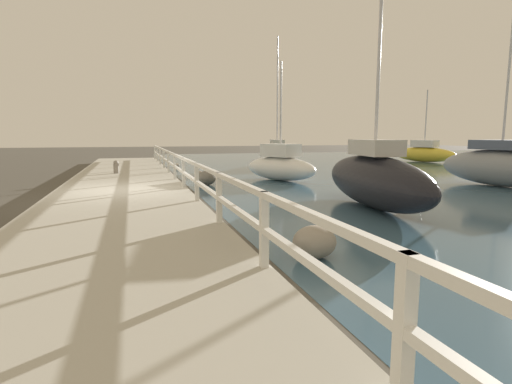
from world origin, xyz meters
TOP-DOWN VIEW (x-y plane):
  - ground_plane at (0.00, 0.00)m, footprint 120.00×120.00m
  - dock_walkway at (0.00, 0.00)m, footprint 3.94×36.00m
  - railing at (1.87, 0.00)m, footprint 0.10×32.50m
  - boulder_mid_strip at (2.89, 11.96)m, footprint 0.39×0.36m
  - boulder_upstream at (3.13, 2.99)m, footprint 0.76×0.69m
  - boulder_far_strip at (3.09, -7.01)m, footprint 0.71×0.64m
  - boulder_near_dock at (3.27, 5.55)m, footprint 0.47×0.42m
  - mooring_bollard at (-0.35, 5.74)m, footprint 0.23×0.23m
  - sailboat_green at (8.99, 10.78)m, footprint 2.16×4.85m
  - sailboat_gray at (14.01, -0.74)m, footprint 2.05×5.35m
  - sailboat_black at (6.65, -3.27)m, footprint 2.06×5.95m
  - sailboat_yellow at (21.16, 12.10)m, footprint 2.56×5.27m
  - sailboat_white at (6.55, 3.73)m, footprint 2.94×4.15m

SIDE VIEW (x-z plane):
  - ground_plane at x=0.00m, z-range 0.00..0.00m
  - boulder_mid_strip at x=2.89m, z-range 0.00..0.30m
  - dock_walkway at x=0.00m, z-range 0.00..0.33m
  - boulder_near_dock at x=3.27m, z-range 0.00..0.35m
  - boulder_far_strip at x=3.09m, z-range 0.00..0.54m
  - boulder_upstream at x=3.13m, z-range 0.00..0.57m
  - mooring_bollard at x=-0.35m, z-range 0.32..0.89m
  - sailboat_white at x=6.55m, z-range -1.91..3.19m
  - sailboat_yellow at x=21.16m, z-range -1.98..3.29m
  - sailboat_green at x=8.99m, z-range -3.24..4.63m
  - sailboat_black at x=6.65m, z-range -2.95..4.53m
  - sailboat_gray at x=14.01m, z-range -2.51..4.10m
  - railing at x=1.87m, z-range 0.50..1.46m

